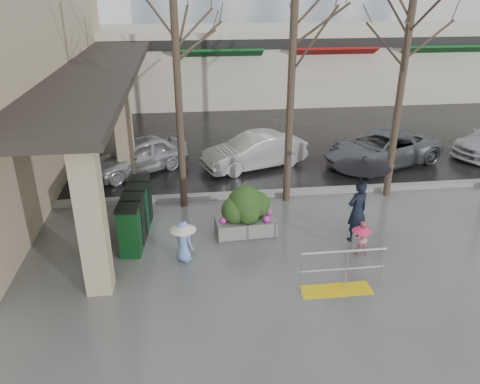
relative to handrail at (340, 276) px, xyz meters
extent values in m
plane|color=#51514F|center=(-1.36, 1.20, -0.38)|extent=(120.00, 120.00, 0.00)
cube|color=black|center=(-1.36, 23.20, -0.37)|extent=(120.00, 36.00, 0.01)
cube|color=gray|center=(-1.36, 5.20, -0.30)|extent=(120.00, 0.30, 0.15)
cube|color=#2D2823|center=(-6.16, 9.20, 3.25)|extent=(2.80, 18.00, 0.25)
cube|color=tan|center=(-5.26, 0.70, 1.37)|extent=(0.55, 0.55, 3.50)
cube|color=tan|center=(-5.26, 7.20, 1.37)|extent=(0.55, 0.55, 3.50)
cube|color=beige|center=(0.64, 19.20, 1.62)|extent=(34.00, 6.00, 4.00)
cube|color=maroon|center=(-7.36, 16.30, 2.47)|extent=(4.50, 1.68, 0.87)
cube|color=#0F4C1E|center=(-1.36, 16.30, 2.47)|extent=(4.50, 1.68, 0.87)
cube|color=maroon|center=(4.64, 16.30, 2.47)|extent=(4.50, 1.68, 0.87)
cube|color=#0F4C1E|center=(10.64, 16.30, 2.47)|extent=(4.50, 1.68, 0.87)
cube|color=black|center=(0.64, 16.30, 3.02)|extent=(34.00, 0.35, 0.50)
cube|color=yellow|center=(-0.06, 0.00, -0.37)|extent=(1.60, 0.50, 0.02)
cylinder|color=silver|center=(-0.86, 0.00, 0.12)|extent=(0.05, 0.05, 1.00)
cylinder|color=silver|center=(0.14, 0.00, 0.12)|extent=(0.05, 0.05, 1.00)
cylinder|color=silver|center=(0.94, 0.00, 0.12)|extent=(0.05, 0.05, 1.00)
cylinder|color=silver|center=(0.04, 0.00, 0.62)|extent=(1.90, 0.06, 0.06)
cylinder|color=silver|center=(0.04, 0.00, 0.17)|extent=(1.90, 0.04, 0.04)
cylinder|color=#382B21|center=(-3.36, 4.80, 3.02)|extent=(0.22, 0.22, 6.80)
cylinder|color=#382B21|center=(-0.16, 4.80, 3.12)|extent=(0.22, 0.22, 7.00)
cylinder|color=#382B21|center=(3.14, 4.80, 2.87)|extent=(0.22, 0.22, 6.50)
imported|color=black|center=(1.12, 2.14, 0.47)|extent=(0.72, 0.59, 1.69)
cylinder|color=black|center=(1.12, 2.14, 1.34)|extent=(0.02, 0.02, 1.07)
cone|color=black|center=(1.12, 2.14, 1.79)|extent=(1.42, 1.42, 0.18)
sphere|color=black|center=(1.12, 2.14, 1.90)|extent=(0.05, 0.05, 0.05)
imported|color=pink|center=(1.01, 1.43, 0.09)|extent=(0.49, 0.41, 0.92)
cylinder|color=black|center=(1.01, 1.43, 0.25)|extent=(0.02, 0.02, 0.40)
cone|color=#FF2864|center=(1.01, 1.43, 0.36)|extent=(0.49, 0.49, 0.18)
sphere|color=black|center=(1.01, 1.43, 0.47)|extent=(0.05, 0.05, 0.05)
imported|color=#7B9CDB|center=(-3.39, 1.67, 0.15)|extent=(0.60, 0.60, 1.06)
cylinder|color=black|center=(-3.39, 1.67, 0.40)|extent=(0.02, 0.02, 0.49)
cone|color=silver|center=(-3.39, 1.67, 0.56)|extent=(0.64, 0.64, 0.18)
sphere|color=black|center=(-3.39, 1.67, 0.67)|extent=(0.05, 0.05, 0.05)
cube|color=slate|center=(-1.72, 2.83, -0.15)|extent=(1.66, 0.93, 0.44)
ellipsoid|color=#1D4014|center=(-1.72, 2.83, 0.51)|extent=(0.98, 0.88, 1.03)
sphere|color=#1D4014|center=(-2.03, 2.74, 0.39)|extent=(0.70, 0.70, 0.70)
sphere|color=#1D4014|center=(-1.41, 2.96, 0.40)|extent=(0.74, 0.74, 0.74)
cube|color=#0E3D19|center=(-4.71, 2.11, 0.24)|extent=(0.55, 0.55, 1.23)
cube|color=black|center=(-4.71, 2.11, 0.92)|extent=(0.58, 0.58, 0.09)
cube|color=black|center=(-4.66, 2.72, 0.24)|extent=(0.55, 0.55, 1.23)
cube|color=black|center=(-4.66, 2.72, 0.92)|extent=(0.58, 0.58, 0.09)
cube|color=#0D3D23|center=(-4.60, 3.34, 0.24)|extent=(0.55, 0.55, 1.23)
cube|color=black|center=(-4.60, 3.34, 0.92)|extent=(0.58, 0.58, 0.09)
cube|color=black|center=(-4.55, 3.95, 0.24)|extent=(0.55, 0.55, 1.23)
cube|color=black|center=(-4.55, 3.95, 0.92)|extent=(0.58, 0.58, 0.09)
imported|color=#B6B6BB|center=(-4.96, 7.79, 0.25)|extent=(3.91, 3.28, 1.26)
imported|color=silver|center=(-0.73, 7.75, 0.25)|extent=(4.05, 2.50, 1.26)
imported|color=slate|center=(4.03, 7.49, 0.25)|extent=(4.98, 3.54, 1.26)
camera|label=1|loc=(-3.23, -8.30, 5.90)|focal=35.00mm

